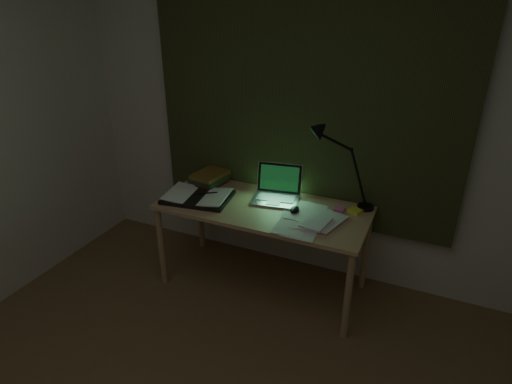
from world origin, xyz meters
TOP-DOWN VIEW (x-y plane):
  - wall_back at (0.00, 2.00)m, footprint 3.50×0.00m
  - curtain at (0.00, 1.96)m, footprint 2.20×0.06m
  - desk at (-0.13, 1.60)m, footprint 1.44×0.63m
  - laptop at (-0.08, 1.71)m, footprint 0.38×0.41m
  - open_textbook at (-0.60, 1.52)m, footprint 0.50×0.39m
  - book_stack at (-0.64, 1.77)m, footprint 0.22×0.26m
  - loose_papers at (0.23, 1.53)m, footprint 0.37×0.39m
  - mouse at (0.10, 1.61)m, footprint 0.07×0.10m
  - sticky_yellow at (0.47, 1.78)m, footprint 0.10×0.10m
  - sticky_pink at (0.37, 1.76)m, footprint 0.07×0.07m
  - desk_lamp at (0.52, 1.86)m, footprint 0.46×0.39m

SIDE VIEW (x-z plane):
  - desk at x=-0.13m, z-range 0.00..0.66m
  - sticky_pink at x=0.37m, z-range 0.66..0.67m
  - sticky_yellow at x=0.47m, z-range 0.66..0.68m
  - loose_papers at x=0.23m, z-range 0.66..0.68m
  - mouse at x=0.10m, z-range 0.66..0.70m
  - open_textbook at x=-0.60m, z-range 0.66..0.70m
  - book_stack at x=-0.64m, z-range 0.66..0.76m
  - laptop at x=-0.08m, z-range 0.66..0.89m
  - desk_lamp at x=0.52m, z-range 0.66..1.26m
  - wall_back at x=0.00m, z-range 0.00..2.50m
  - curtain at x=0.00m, z-range 0.45..2.45m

